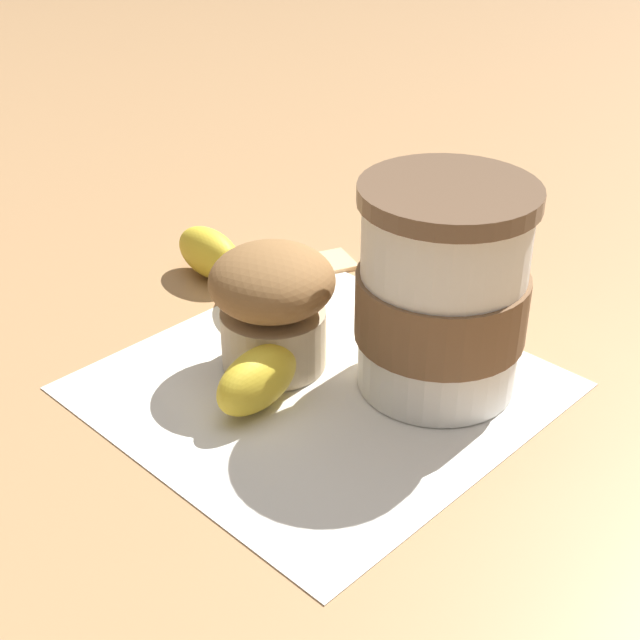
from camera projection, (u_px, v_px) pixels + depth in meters
ground_plane at (320, 387)px, 0.51m from camera, size 3.00×3.00×0.00m
paper_napkin at (320, 386)px, 0.51m from camera, size 0.28×0.28×0.00m
coffee_cup at (442, 293)px, 0.49m from camera, size 0.10×0.10×0.12m
muffin at (273, 304)px, 0.51m from camera, size 0.07×0.07×0.08m
banana at (254, 307)px, 0.56m from camera, size 0.11×0.22×0.04m
sugar_packet at (319, 262)px, 0.64m from camera, size 0.05×0.04×0.01m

